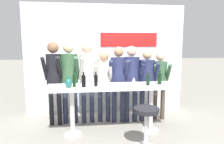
{
  "coord_description": "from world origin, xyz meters",
  "views": [
    {
      "loc": [
        -0.48,
        -3.84,
        1.81
      ],
      "look_at": [
        0.0,
        0.09,
        1.25
      ],
      "focal_mm": 32.0,
      "sensor_mm": 36.0,
      "label": 1
    }
  ],
  "objects_px": {
    "tasting_table": "(113,92)",
    "wine_bottle_2": "(96,80)",
    "person_right": "(131,75)",
    "wine_bottle_1": "(148,79)",
    "person_center": "(104,79)",
    "decorative_vase": "(69,83)",
    "person_rightmost": "(160,78)",
    "person_far_right": "(147,78)",
    "bar_stool": "(146,122)",
    "person_left": "(69,74)",
    "wine_bottle_3": "(160,78)",
    "person_far_left": "(54,73)",
    "person_center_right": "(119,76)",
    "wine_glass_0": "(134,80)",
    "wine_bottle_0": "(74,79)",
    "wine_bottle_4": "(84,80)",
    "person_center_left": "(87,73)"
  },
  "relations": [
    {
      "from": "person_right",
      "to": "person_center_left",
      "type": "bearing_deg",
      "value": 171.19
    },
    {
      "from": "wine_bottle_1",
      "to": "person_right",
      "type": "bearing_deg",
      "value": 106.14
    },
    {
      "from": "person_far_right",
      "to": "wine_bottle_2",
      "type": "relative_size",
      "value": 5.9
    },
    {
      "from": "wine_bottle_3",
      "to": "person_right",
      "type": "bearing_deg",
      "value": 127.58
    },
    {
      "from": "wine_bottle_2",
      "to": "wine_glass_0",
      "type": "bearing_deg",
      "value": -6.3
    },
    {
      "from": "person_center_left",
      "to": "person_center_right",
      "type": "height_order",
      "value": "person_center_left"
    },
    {
      "from": "decorative_vase",
      "to": "wine_bottle_3",
      "type": "bearing_deg",
      "value": 2.88
    },
    {
      "from": "person_center",
      "to": "person_rightmost",
      "type": "height_order",
      "value": "person_center"
    },
    {
      "from": "bar_stool",
      "to": "wine_glass_0",
      "type": "relative_size",
      "value": 4.23
    },
    {
      "from": "wine_bottle_0",
      "to": "person_right",
      "type": "bearing_deg",
      "value": 26.35
    },
    {
      "from": "wine_bottle_2",
      "to": "wine_glass_0",
      "type": "relative_size",
      "value": 1.6
    },
    {
      "from": "wine_bottle_0",
      "to": "wine_bottle_3",
      "type": "xyz_separation_m",
      "value": [
        1.7,
        0.03,
        -0.01
      ]
    },
    {
      "from": "person_far_left",
      "to": "wine_bottle_4",
      "type": "relative_size",
      "value": 6.51
    },
    {
      "from": "person_center_left",
      "to": "wine_bottle_0",
      "type": "distance_m",
      "value": 0.71
    },
    {
      "from": "person_far_right",
      "to": "person_center_left",
      "type": "bearing_deg",
      "value": 179.27
    },
    {
      "from": "person_rightmost",
      "to": "wine_bottle_2",
      "type": "bearing_deg",
      "value": -148.36
    },
    {
      "from": "person_rightmost",
      "to": "wine_bottle_3",
      "type": "height_order",
      "value": "person_rightmost"
    },
    {
      "from": "person_left",
      "to": "person_center",
      "type": "relative_size",
      "value": 1.13
    },
    {
      "from": "person_center_right",
      "to": "wine_bottle_0",
      "type": "relative_size",
      "value": 5.53
    },
    {
      "from": "person_center",
      "to": "wine_bottle_2",
      "type": "relative_size",
      "value": 5.74
    },
    {
      "from": "bar_stool",
      "to": "wine_glass_0",
      "type": "distance_m",
      "value": 0.86
    },
    {
      "from": "person_right",
      "to": "wine_bottle_1",
      "type": "bearing_deg",
      "value": -80.29
    },
    {
      "from": "person_far_left",
      "to": "wine_bottle_0",
      "type": "bearing_deg",
      "value": -51.18
    },
    {
      "from": "person_left",
      "to": "person_center",
      "type": "xyz_separation_m",
      "value": [
        0.78,
        -0.0,
        -0.13
      ]
    },
    {
      "from": "wine_bottle_1",
      "to": "decorative_vase",
      "type": "height_order",
      "value": "wine_bottle_1"
    },
    {
      "from": "person_center_right",
      "to": "person_center",
      "type": "bearing_deg",
      "value": 172.94
    },
    {
      "from": "person_center",
      "to": "decorative_vase",
      "type": "height_order",
      "value": "person_center"
    },
    {
      "from": "wine_bottle_2",
      "to": "wine_glass_0",
      "type": "height_order",
      "value": "wine_bottle_2"
    },
    {
      "from": "bar_stool",
      "to": "person_rightmost",
      "type": "relative_size",
      "value": 0.46
    },
    {
      "from": "bar_stool",
      "to": "decorative_vase",
      "type": "relative_size",
      "value": 3.4
    },
    {
      "from": "bar_stool",
      "to": "person_left",
      "type": "relative_size",
      "value": 0.41
    },
    {
      "from": "tasting_table",
      "to": "wine_glass_0",
      "type": "relative_size",
      "value": 14.56
    },
    {
      "from": "wine_glass_0",
      "to": "wine_bottle_4",
      "type": "bearing_deg",
      "value": 178.02
    },
    {
      "from": "person_far_right",
      "to": "decorative_vase",
      "type": "distance_m",
      "value": 1.85
    },
    {
      "from": "person_left",
      "to": "wine_glass_0",
      "type": "bearing_deg",
      "value": -30.35
    },
    {
      "from": "person_far_left",
      "to": "person_center_right",
      "type": "height_order",
      "value": "person_far_left"
    },
    {
      "from": "bar_stool",
      "to": "wine_bottle_2",
      "type": "distance_m",
      "value": 1.22
    },
    {
      "from": "decorative_vase",
      "to": "wine_bottle_1",
      "type": "bearing_deg",
      "value": 0.89
    },
    {
      "from": "wine_bottle_1",
      "to": "decorative_vase",
      "type": "bearing_deg",
      "value": -179.11
    },
    {
      "from": "person_center_right",
      "to": "person_right",
      "type": "bearing_deg",
      "value": 8.59
    },
    {
      "from": "wine_bottle_4",
      "to": "person_far_right",
      "type": "bearing_deg",
      "value": 25.2
    },
    {
      "from": "tasting_table",
      "to": "person_rightmost",
      "type": "bearing_deg",
      "value": 27.2
    },
    {
      "from": "person_center_left",
      "to": "bar_stool",
      "type": "bearing_deg",
      "value": -64.48
    },
    {
      "from": "person_center_right",
      "to": "wine_bottle_1",
      "type": "xyz_separation_m",
      "value": [
        0.49,
        -0.65,
        0.03
      ]
    },
    {
      "from": "person_center",
      "to": "person_far_right",
      "type": "height_order",
      "value": "person_far_right"
    },
    {
      "from": "tasting_table",
      "to": "person_far_right",
      "type": "bearing_deg",
      "value": 33.16
    },
    {
      "from": "person_left",
      "to": "decorative_vase",
      "type": "xyz_separation_m",
      "value": [
        0.05,
        -0.75,
        -0.06
      ]
    },
    {
      "from": "wine_bottle_2",
      "to": "decorative_vase",
      "type": "xyz_separation_m",
      "value": [
        -0.51,
        -0.06,
        -0.04
      ]
    },
    {
      "from": "wine_glass_0",
      "to": "wine_bottle_3",
      "type": "bearing_deg",
      "value": 11.21
    },
    {
      "from": "tasting_table",
      "to": "wine_bottle_2",
      "type": "relative_size",
      "value": 9.08
    }
  ]
}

